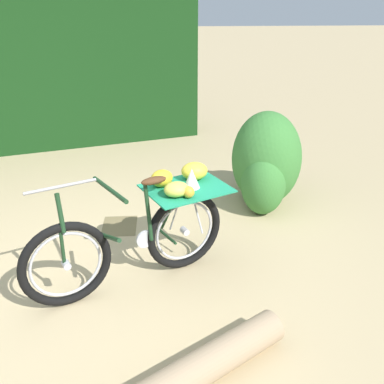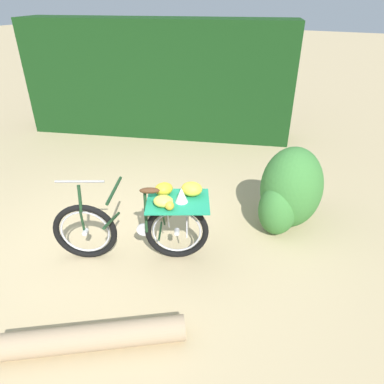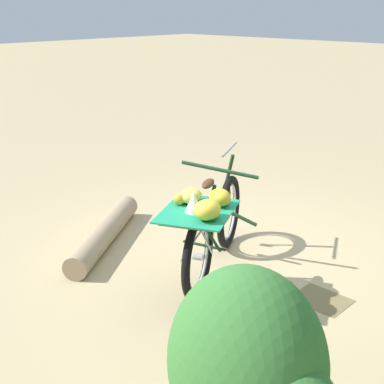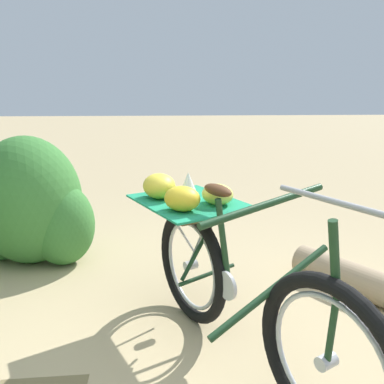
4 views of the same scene
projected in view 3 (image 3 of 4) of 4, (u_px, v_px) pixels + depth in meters
name	position (u px, v px, depth m)	size (l,w,h in m)	color
ground_plane	(243.00, 262.00, 5.04)	(60.00, 60.00, 0.00)	tan
bicycle	(212.00, 225.00, 4.64)	(1.06, 1.73, 1.03)	black
fallen_log	(105.00, 233.00, 5.40)	(0.23, 0.23, 1.62)	#9E8466
shrub_cluster	(248.00, 376.00, 2.77)	(1.15, 0.79, 1.09)	#387533
leaf_litter_patch	(321.00, 299.00, 4.39)	(0.44, 0.36, 0.01)	olive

